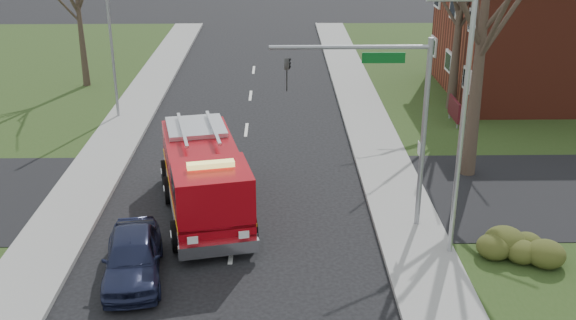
{
  "coord_description": "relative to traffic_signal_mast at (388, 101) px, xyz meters",
  "views": [
    {
      "loc": [
        1.55,
        -19.82,
        11.22
      ],
      "look_at": [
        1.94,
        3.0,
        2.0
      ],
      "focal_mm": 42.0,
      "sensor_mm": 36.0,
      "label": 1
    }
  ],
  "objects": [
    {
      "name": "streetlight_pole",
      "position": [
        1.93,
        -2.0,
        -0.16
      ],
      "size": [
        1.48,
        0.16,
        8.4
      ],
      "color": "#B7BABF",
      "rests_on": "ground"
    },
    {
      "name": "hedge_corner",
      "position": [
        3.79,
        -2.5,
        -4.13
      ],
      "size": [
        2.8,
        2.0,
        0.9
      ],
      "primitive_type": "ellipsoid",
      "color": "#343B15",
      "rests_on": "lawn_right"
    },
    {
      "name": "parked_car_maroon",
      "position": [
        -8.13,
        -3.18,
        -3.98
      ],
      "size": [
        2.29,
        4.48,
        1.46
      ],
      "primitive_type": "imported",
      "rotation": [
        0.0,
        0.0,
        0.14
      ],
      "color": "#1B203C",
      "rests_on": "ground"
    },
    {
      "name": "ground",
      "position": [
        -5.21,
        -1.5,
        -4.71
      ],
      "size": [
        120.0,
        120.0,
        0.0
      ],
      "primitive_type": "plane",
      "color": "black",
      "rests_on": "ground"
    },
    {
      "name": "traffic_signal_mast",
      "position": [
        0.0,
        0.0,
        0.0
      ],
      "size": [
        5.29,
        0.18,
        6.8
      ],
      "color": "gray",
      "rests_on": "ground"
    },
    {
      "name": "sidewalk_left",
      "position": [
        -11.41,
        -1.5,
        -4.63
      ],
      "size": [
        2.4,
        80.0,
        0.15
      ],
      "primitive_type": "cube",
      "color": "gray",
      "rests_on": "ground"
    },
    {
      "name": "fire_engine",
      "position": [
        -6.32,
        1.14,
        -3.34
      ],
      "size": [
        4.15,
        7.86,
        3.02
      ],
      "rotation": [
        0.0,
        0.0,
        0.21
      ],
      "color": "#9B070E",
      "rests_on": "ground"
    },
    {
      "name": "utility_pole_far",
      "position": [
        -12.01,
        12.5,
        -1.21
      ],
      "size": [
        0.14,
        0.14,
        7.0
      ],
      "primitive_type": "cylinder",
      "color": "gray",
      "rests_on": "ground"
    },
    {
      "name": "sidewalk_right",
      "position": [
        0.99,
        -1.5,
        -4.63
      ],
      "size": [
        2.4,
        80.0,
        0.15
      ],
      "primitive_type": "cube",
      "color": "gray",
      "rests_on": "ground"
    },
    {
      "name": "health_center_sign",
      "position": [
        5.29,
        11.0,
        -3.83
      ],
      "size": [
        0.12,
        2.0,
        1.4
      ],
      "color": "#451016",
      "rests_on": "ground"
    }
  ]
}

